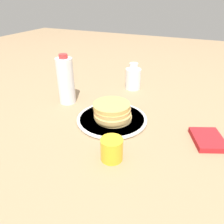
{
  "coord_description": "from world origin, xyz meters",
  "views": [
    {
      "loc": [
        -0.7,
        -0.3,
        0.47
      ],
      "look_at": [
        0.01,
        0.01,
        0.04
      ],
      "focal_mm": 35.0,
      "sensor_mm": 36.0,
      "label": 1
    }
  ],
  "objects_px": {
    "plate": "(112,119)",
    "juice_glass": "(112,149)",
    "cream_jug": "(133,78)",
    "water_bottle_near": "(66,81)",
    "pancake_stack": "(112,112)"
  },
  "relations": [
    {
      "from": "juice_glass",
      "to": "water_bottle_near",
      "type": "bearing_deg",
      "value": 51.67
    },
    {
      "from": "plate",
      "to": "juice_glass",
      "type": "bearing_deg",
      "value": -156.02
    },
    {
      "from": "cream_jug",
      "to": "water_bottle_near",
      "type": "bearing_deg",
      "value": 141.66
    },
    {
      "from": "cream_jug",
      "to": "pancake_stack",
      "type": "bearing_deg",
      "value": -173.92
    },
    {
      "from": "pancake_stack",
      "to": "water_bottle_near",
      "type": "height_order",
      "value": "water_bottle_near"
    },
    {
      "from": "plate",
      "to": "cream_jug",
      "type": "relative_size",
      "value": 2.04
    },
    {
      "from": "water_bottle_near",
      "to": "plate",
      "type": "bearing_deg",
      "value": -104.82
    },
    {
      "from": "juice_glass",
      "to": "cream_jug",
      "type": "height_order",
      "value": "cream_jug"
    },
    {
      "from": "cream_jug",
      "to": "water_bottle_near",
      "type": "xyz_separation_m",
      "value": [
        -0.29,
        0.23,
        0.05
      ]
    },
    {
      "from": "pancake_stack",
      "to": "plate",
      "type": "bearing_deg",
      "value": 66.25
    },
    {
      "from": "plate",
      "to": "cream_jug",
      "type": "height_order",
      "value": "cream_jug"
    },
    {
      "from": "cream_jug",
      "to": "water_bottle_near",
      "type": "relative_size",
      "value": 0.61
    },
    {
      "from": "pancake_stack",
      "to": "cream_jug",
      "type": "height_order",
      "value": "cream_jug"
    },
    {
      "from": "pancake_stack",
      "to": "juice_glass",
      "type": "distance_m",
      "value": 0.23
    },
    {
      "from": "juice_glass",
      "to": "water_bottle_near",
      "type": "xyz_separation_m",
      "value": [
        0.29,
        0.36,
        0.07
      ]
    }
  ]
}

